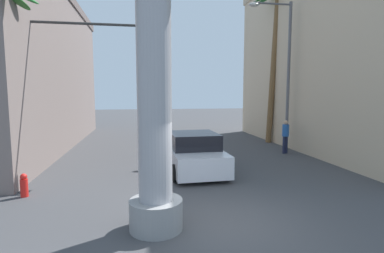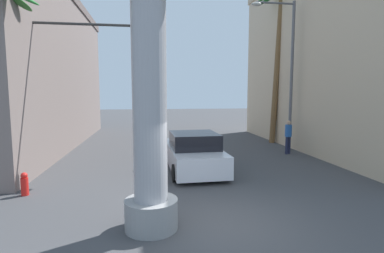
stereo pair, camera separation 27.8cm
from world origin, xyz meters
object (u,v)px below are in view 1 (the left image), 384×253
at_px(neon_sign_pole, 154,17).
at_px(car_lead, 192,153).
at_px(palm_tree_mid_right, 274,52).
at_px(pedestrian_mid_right, 285,134).
at_px(fire_hydrant, 24,185).
at_px(traffic_light_mast, 71,67).
at_px(palm_tree_near_left, 2,59).
at_px(street_lamp, 283,63).

relative_size(neon_sign_pole, car_lead, 2.15).
height_order(car_lead, palm_tree_mid_right, palm_tree_mid_right).
distance_m(palm_tree_mid_right, pedestrian_mid_right, 5.91).
relative_size(neon_sign_pole, fire_hydrant, 14.83).
bearing_deg(pedestrian_mid_right, traffic_light_mast, -167.31).
xyz_separation_m(traffic_light_mast, palm_tree_near_left, (-1.54, -2.05, 0.05)).
bearing_deg(car_lead, palm_tree_mid_right, 43.63).
bearing_deg(palm_tree_mid_right, street_lamp, -104.80).
xyz_separation_m(neon_sign_pole, fire_hydrant, (-3.84, 2.89, -4.42)).
bearing_deg(pedestrian_mid_right, car_lead, -155.70).
distance_m(pedestrian_mid_right, fire_hydrant, 12.01).
height_order(palm_tree_near_left, palm_tree_mid_right, palm_tree_mid_right).
height_order(traffic_light_mast, palm_tree_near_left, palm_tree_near_left).
bearing_deg(traffic_light_mast, fire_hydrant, -110.98).
bearing_deg(traffic_light_mast, pedestrian_mid_right, 12.69).
relative_size(palm_tree_mid_right, pedestrian_mid_right, 5.39).
relative_size(palm_tree_mid_right, fire_hydrant, 13.04).
bearing_deg(street_lamp, fire_hydrant, -153.28).
height_order(traffic_light_mast, pedestrian_mid_right, traffic_light_mast).
bearing_deg(pedestrian_mid_right, palm_tree_mid_right, 76.45).
xyz_separation_m(traffic_light_mast, fire_hydrant, (-0.98, -2.56, -3.78)).
distance_m(neon_sign_pole, car_lead, 6.89).
xyz_separation_m(car_lead, pedestrian_mid_right, (5.37, 2.43, 0.32)).
bearing_deg(palm_tree_near_left, neon_sign_pole, -37.62).
relative_size(palm_tree_near_left, palm_tree_mid_right, 0.68).
relative_size(street_lamp, palm_tree_near_left, 1.25).
distance_m(neon_sign_pole, palm_tree_mid_right, 13.79).
distance_m(neon_sign_pole, street_lamp, 11.18).
distance_m(street_lamp, palm_tree_near_left, 12.75).
bearing_deg(neon_sign_pole, traffic_light_mast, 117.68).
bearing_deg(car_lead, traffic_light_mast, 177.86).
height_order(pedestrian_mid_right, fire_hydrant, pedestrian_mid_right).
relative_size(pedestrian_mid_right, fire_hydrant, 2.42).
height_order(traffic_light_mast, car_lead, traffic_light_mast).
distance_m(street_lamp, palm_tree_mid_right, 2.98).
xyz_separation_m(traffic_light_mast, car_lead, (4.63, -0.17, -3.43)).
bearing_deg(street_lamp, palm_tree_near_left, -156.44).
bearing_deg(neon_sign_pole, fire_hydrant, 143.02).
height_order(neon_sign_pole, car_lead, neon_sign_pole).
distance_m(street_lamp, pedestrian_mid_right, 3.79).
relative_size(car_lead, fire_hydrant, 6.91).
bearing_deg(neon_sign_pole, street_lamp, 49.37).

